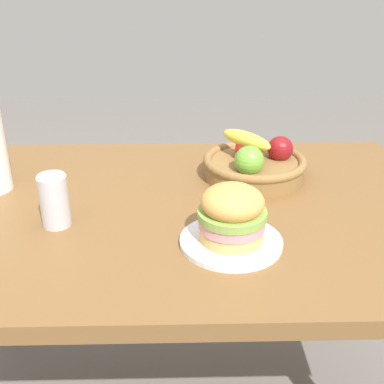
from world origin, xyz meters
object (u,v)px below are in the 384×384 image
object	(u,v)px
sandwich	(232,214)
soda_can	(54,201)
fruit_basket	(255,163)
plate	(231,241)

from	to	relation	value
sandwich	soda_can	distance (m)	0.41
soda_can	fruit_basket	xyz separation A→B (m)	(0.50, 0.26, -0.02)
plate	soda_can	xyz separation A→B (m)	(-0.40, 0.09, 0.06)
sandwich	fruit_basket	bearing A→B (deg)	74.29
plate	fruit_basket	size ratio (longest dim) A/B	0.77
plate	soda_can	distance (m)	0.41
fruit_basket	soda_can	bearing A→B (deg)	-152.12
plate	soda_can	world-z (taller)	soda_can
soda_can	fruit_basket	distance (m)	0.56
sandwich	fruit_basket	distance (m)	0.37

